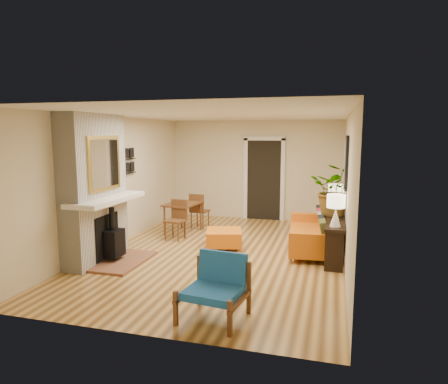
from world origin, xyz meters
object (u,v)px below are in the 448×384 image
(lamp_near, at_px, (336,206))
(blue_chair, at_px, (217,283))
(ottoman, at_px, (224,237))
(sofa, at_px, (315,233))
(lamp_far, at_px, (336,195))
(houseplant, at_px, (336,190))
(dining_table, at_px, (186,209))
(console_table, at_px, (335,226))

(lamp_near, bearing_deg, blue_chair, -122.10)
(blue_chair, bearing_deg, ottoman, 103.87)
(sofa, relative_size, blue_chair, 2.40)
(sofa, xyz_separation_m, lamp_far, (0.36, 0.34, 0.73))
(ottoman, bearing_deg, houseplant, 5.83)
(sofa, height_order, lamp_far, lamp_far)
(sofa, bearing_deg, houseplant, -12.25)
(blue_chair, height_order, lamp_near, lamp_near)
(lamp_far, bearing_deg, houseplant, -91.38)
(sofa, relative_size, lamp_near, 3.68)
(houseplant, bearing_deg, dining_table, 168.58)
(console_table, height_order, houseplant, houseplant)
(sofa, distance_m, houseplant, 0.95)
(blue_chair, height_order, dining_table, dining_table)
(lamp_near, xyz_separation_m, lamp_far, (0.00, 1.35, 0.00))
(sofa, bearing_deg, console_table, -43.67)
(lamp_far, bearing_deg, blue_chair, -111.35)
(console_table, bearing_deg, blue_chair, -115.80)
(sofa, distance_m, dining_table, 2.98)
(lamp_far, xyz_separation_m, houseplant, (-0.01, -0.42, 0.15))
(ottoman, xyz_separation_m, console_table, (2.12, -0.05, 0.37))
(sofa, height_order, console_table, sofa)
(console_table, height_order, lamp_far, lamp_far)
(sofa, height_order, ottoman, sofa)
(sofa, xyz_separation_m, console_table, (0.36, -0.34, 0.24))
(ottoman, relative_size, lamp_far, 1.58)
(ottoman, relative_size, lamp_near, 1.58)
(dining_table, distance_m, console_table, 3.41)
(blue_chair, bearing_deg, sofa, 72.23)
(sofa, height_order, dining_table, dining_table)
(sofa, xyz_separation_m, lamp_near, (0.36, -1.01, 0.73))
(lamp_near, relative_size, lamp_far, 1.00)
(dining_table, relative_size, lamp_near, 2.96)
(blue_chair, distance_m, houseplant, 3.54)
(lamp_near, bearing_deg, dining_table, 154.11)
(lamp_far, height_order, houseplant, houseplant)
(ottoman, bearing_deg, console_table, -1.41)
(lamp_near, relative_size, houseplant, 0.55)
(sofa, bearing_deg, blue_chair, -107.77)
(sofa, distance_m, lamp_near, 1.29)
(dining_table, distance_m, lamp_near, 3.68)
(dining_table, bearing_deg, lamp_far, -4.27)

